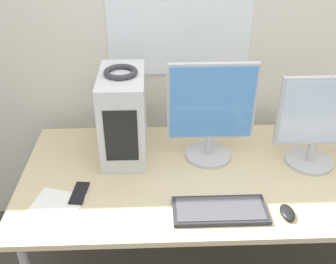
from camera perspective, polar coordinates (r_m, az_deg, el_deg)
The scene contains 10 objects.
wall_back at distance 2.18m, azimuth 7.08°, elevation 17.29°, with size 8.00×0.07×2.70m.
desk at distance 1.97m, azimuth 8.19°, elevation -6.74°, with size 1.97×0.88×0.71m.
pc_tower at distance 1.96m, azimuth -6.46°, elevation 2.36°, with size 0.22×0.39×0.44m.
headphones at distance 1.86m, azimuth -6.89°, elevation 8.66°, with size 0.16×0.16×0.03m.
monitor_main at distance 1.91m, azimuth 6.27°, elevation 3.06°, with size 0.42×0.23×0.51m.
monitor_right_near at distance 1.99m, azimuth 20.95°, elevation 1.49°, with size 0.40×0.23×0.47m.
keyboard at distance 1.72m, azimuth 7.54°, elevation -11.19°, with size 0.40×0.17×0.02m.
mouse at distance 1.76m, azimuth 16.93°, elevation -11.11°, with size 0.06×0.10×0.03m.
cell_phone at distance 1.84m, azimuth -12.74°, elevation -8.64°, with size 0.08×0.15×0.01m.
paper_sheet_left at distance 1.78m, azimuth -16.72°, elevation -11.20°, with size 0.28×0.34×0.00m.
Camera 1 is at (-0.34, -1.08, 1.88)m, focal length 42.00 mm.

